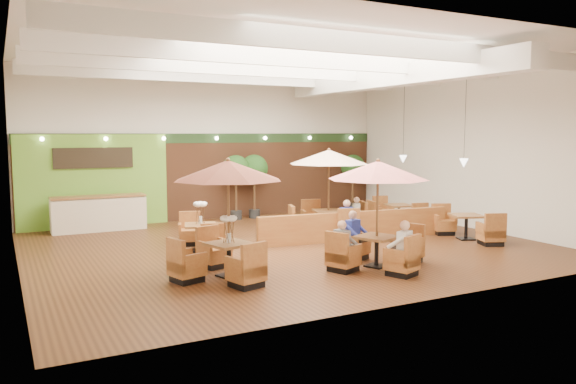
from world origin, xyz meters
TOP-DOWN VIEW (x-y plane):
  - room at (0.25, 1.22)m, footprint 14.04×14.00m
  - service_counter at (-4.40, 5.10)m, footprint 3.00×0.75m
  - booth_divider at (2.27, -0.23)m, footprint 6.32×0.86m
  - table_0 at (-2.83, -2.51)m, footprint 2.63×2.76m
  - table_1 at (0.76, -3.29)m, footprint 2.75×2.75m
  - table_2 at (1.95, 0.89)m, footprint 2.86×2.86m
  - table_3 at (-2.44, 0.45)m, footprint 1.06×2.68m
  - table_4 at (5.31, -1.68)m, footprint 1.13×2.77m
  - table_5 at (4.96, 1.46)m, footprint 1.75×2.54m
  - topiary_0 at (0.59, 5.30)m, footprint 1.04×1.04m
  - topiary_1 at (1.34, 5.30)m, footprint 1.05×1.05m
  - topiary_2 at (5.85, 5.30)m, footprint 1.01×1.01m
  - diner_0 at (0.76, -4.25)m, footprint 0.46×0.45m
  - diner_1 at (0.76, -2.33)m, footprint 0.44×0.41m
  - diner_2 at (-0.21, -3.29)m, footprint 0.35×0.40m
  - diner_3 at (1.95, -0.13)m, footprint 0.43×0.38m
  - diner_4 at (2.97, 0.89)m, footprint 0.38×0.40m

SIDE VIEW (x-z plane):
  - table_5 at x=4.96m, z-range -0.12..0.80m
  - table_4 at x=5.31m, z-range -0.11..0.86m
  - booth_divider at x=2.27m, z-range 0.00..0.88m
  - table_3 at x=-2.44m, z-range -0.27..1.26m
  - service_counter at x=-4.40m, z-range -0.01..1.17m
  - diner_4 at x=2.97m, z-range 0.37..1.08m
  - diner_2 at x=-0.21m, z-range 0.36..1.12m
  - diner_3 at x=1.95m, z-range 0.36..1.15m
  - diner_1 at x=0.76m, z-range 0.36..1.16m
  - diner_0 at x=0.76m, z-range 0.36..1.18m
  - topiary_2 at x=5.85m, z-range 0.58..2.92m
  - table_1 at x=0.76m, z-range 0.48..3.11m
  - topiary_0 at x=0.59m, z-range 0.59..3.02m
  - topiary_1 at x=1.34m, z-range 0.60..3.02m
  - table_2 at x=1.95m, z-range 0.49..3.27m
  - table_0 at x=-2.83m, z-range 0.57..3.27m
  - room at x=0.25m, z-range 0.87..6.39m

